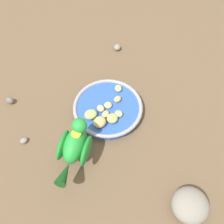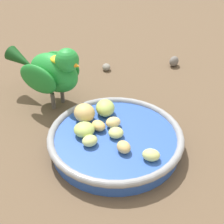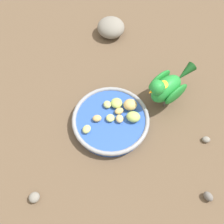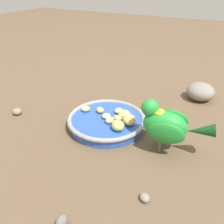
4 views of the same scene
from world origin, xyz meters
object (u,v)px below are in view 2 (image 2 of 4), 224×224
Objects in this scene: apple_piece_1 at (84,113)px; apple_piece_8 at (105,108)px; apple_piece_3 at (98,126)px; apple_piece_6 at (124,147)px; feeding_bowl at (116,140)px; apple_piece_0 at (116,133)px; pebble_1 at (106,67)px; apple_piece_5 at (151,155)px; apple_piece_7 at (113,122)px; pebble_0 at (174,61)px; parrot at (52,70)px; apple_piece_2 at (84,130)px; apple_piece_4 at (90,141)px.

apple_piece_1 is 0.04m from apple_piece_8.
apple_piece_3 is 0.07m from apple_piece_6.
apple_piece_0 is (-0.00, 0.00, 0.02)m from feeding_bowl.
apple_piece_8 is (-0.02, -0.04, -0.00)m from apple_piece_1.
pebble_1 is (0.15, -0.20, -0.03)m from apple_piece_3.
apple_piece_6 is (0.04, 0.01, 0.00)m from apple_piece_5.
apple_piece_1 is 1.50× the size of apple_piece_3.
apple_piece_1 is 0.05m from apple_piece_7.
feeding_bowl is 8.33× the size of pebble_0.
apple_piece_8 reaches higher than apple_piece_3.
parrot is 6.98× the size of pebble_0.
apple_piece_2 is 0.87× the size of apple_piece_8.
pebble_1 is (0.01, -0.17, -0.07)m from parrot.
parrot is (0.12, 0.01, 0.03)m from apple_piece_8.
apple_piece_7 is at bearing -115.44° from apple_piece_2.
pebble_0 is (0.15, -0.32, -0.02)m from apple_piece_5.
parrot reaches higher than apple_piece_4.
feeding_bowl is at bearing 138.18° from apple_piece_7.
apple_piece_6 is at bearing 135.47° from pebble_1.
pebble_1 is (0.26, -0.20, -0.03)m from apple_piece_5.
parrot is at bearing -23.45° from apple_piece_4.
apple_piece_7 reaches higher than pebble_0.
apple_piece_6 is 0.14× the size of parrot.
apple_piece_3 reaches higher than feeding_bowl.
apple_piece_5 reaches higher than pebble_0.
apple_piece_7 is (0.02, -0.02, 0.02)m from feeding_bowl.
apple_piece_5 is at bearing 164.91° from apple_piece_7.
pebble_0 is at bearing -79.99° from apple_piece_4.
pebble_0 reaches higher than pebble_1.
apple_piece_4 is 0.29m from pebble_1.
apple_piece_1 is 0.31m from pebble_0.
apple_piece_8 reaches higher than apple_piece_5.
apple_piece_0 is at bearing -145.17° from apple_piece_2.
apple_piece_6 is at bearing 146.57° from apple_piece_8.
pebble_1 is at bearing -46.16° from apple_piece_0.
feeding_bowl is at bearing -144.06° from apple_piece_2.
feeding_bowl is 0.18m from parrot.
feeding_bowl reaches higher than pebble_1.
apple_piece_2 is at bearing 132.96° from apple_piece_1.
apple_piece_6 is at bearing -156.49° from apple_piece_4.
apple_piece_1 is at bearing 92.14° from pebble_0.
apple_piece_5 is at bearing 115.62° from pebble_0.
apple_piece_8 is at bearing -79.98° from apple_piece_2.
apple_piece_0 is 0.63× the size of apple_piece_8.
feeding_bowl is 8.78× the size of apple_piece_7.
feeding_bowl is at bearing -6.40° from apple_piece_5.
apple_piece_5 is 0.25m from parrot.
apple_piece_6 is 0.31m from pebble_1.
apple_piece_8 is (0.13, -0.04, 0.00)m from apple_piece_5.
apple_piece_4 is 0.64× the size of apple_piece_8.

